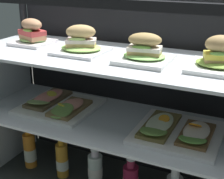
{
  "coord_description": "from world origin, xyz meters",
  "views": [
    {
      "loc": [
        0.57,
        -1.19,
        1.06
      ],
      "look_at": [
        0.0,
        0.0,
        0.56
      ],
      "focal_mm": 53.32,
      "sensor_mm": 36.0,
      "label": 1
    }
  ],
  "objects_px": {
    "plated_roll_sandwich_center": "(219,59)",
    "juice_bottle_front_left_end": "(30,150)",
    "open_sandwich_tray_center": "(177,131)",
    "plated_roll_sandwich_near_left_corner": "(144,52)",
    "juice_bottle_front_fourth": "(63,160)",
    "plated_roll_sandwich_left_of_center": "(32,34)",
    "plated_roll_sandwich_far_left": "(81,44)",
    "juice_bottle_back_center": "(95,169)",
    "open_sandwich_tray_mid_right": "(58,104)"
  },
  "relations": [
    {
      "from": "plated_roll_sandwich_center",
      "to": "open_sandwich_tray_center",
      "type": "xyz_separation_m",
      "value": [
        -0.13,
        -0.0,
        -0.31
      ]
    },
    {
      "from": "plated_roll_sandwich_center",
      "to": "juice_bottle_front_fourth",
      "type": "bearing_deg",
      "value": 179.02
    },
    {
      "from": "plated_roll_sandwich_left_of_center",
      "to": "plated_roll_sandwich_near_left_corner",
      "type": "bearing_deg",
      "value": -5.75
    },
    {
      "from": "plated_roll_sandwich_far_left",
      "to": "juice_bottle_front_left_end",
      "type": "bearing_deg",
      "value": 178.14
    },
    {
      "from": "plated_roll_sandwich_far_left",
      "to": "juice_bottle_front_fourth",
      "type": "distance_m",
      "value": 0.63
    },
    {
      "from": "juice_bottle_back_center",
      "to": "plated_roll_sandwich_near_left_corner",
      "type": "bearing_deg",
      "value": -6.73
    },
    {
      "from": "open_sandwich_tray_center",
      "to": "plated_roll_sandwich_near_left_corner",
      "type": "bearing_deg",
      "value": -174.02
    },
    {
      "from": "open_sandwich_tray_mid_right",
      "to": "juice_bottle_back_center",
      "type": "xyz_separation_m",
      "value": [
        0.2,
        -0.01,
        -0.3
      ]
    },
    {
      "from": "plated_roll_sandwich_far_left",
      "to": "juice_bottle_front_fourth",
      "type": "height_order",
      "value": "plated_roll_sandwich_far_left"
    },
    {
      "from": "plated_roll_sandwich_far_left",
      "to": "juice_bottle_back_center",
      "type": "relative_size",
      "value": 0.96
    },
    {
      "from": "plated_roll_sandwich_far_left",
      "to": "juice_bottle_front_left_end",
      "type": "distance_m",
      "value": 0.7
    },
    {
      "from": "open_sandwich_tray_mid_right",
      "to": "open_sandwich_tray_center",
      "type": "height_order",
      "value": "open_sandwich_tray_center"
    },
    {
      "from": "plated_roll_sandwich_left_of_center",
      "to": "plated_roll_sandwich_near_left_corner",
      "type": "distance_m",
      "value": 0.58
    },
    {
      "from": "open_sandwich_tray_center",
      "to": "juice_bottle_front_left_end",
      "type": "distance_m",
      "value": 0.83
    },
    {
      "from": "plated_roll_sandwich_far_left",
      "to": "plated_roll_sandwich_left_of_center",
      "type": "bearing_deg",
      "value": 171.86
    },
    {
      "from": "plated_roll_sandwich_left_of_center",
      "to": "plated_roll_sandwich_far_left",
      "type": "relative_size",
      "value": 0.83
    },
    {
      "from": "plated_roll_sandwich_far_left",
      "to": "plated_roll_sandwich_center",
      "type": "xyz_separation_m",
      "value": [
        0.56,
        0.0,
        -0.0
      ]
    },
    {
      "from": "plated_roll_sandwich_left_of_center",
      "to": "plated_roll_sandwich_near_left_corner",
      "type": "xyz_separation_m",
      "value": [
        0.58,
        -0.06,
        -0.01
      ]
    },
    {
      "from": "plated_roll_sandwich_center",
      "to": "juice_bottle_front_fourth",
      "type": "xyz_separation_m",
      "value": [
        -0.7,
        0.01,
        -0.61
      ]
    },
    {
      "from": "plated_roll_sandwich_near_left_corner",
      "to": "open_sandwich_tray_center",
      "type": "relative_size",
      "value": 0.59
    },
    {
      "from": "juice_bottle_front_left_end",
      "to": "juice_bottle_back_center",
      "type": "height_order",
      "value": "juice_bottle_front_left_end"
    },
    {
      "from": "plated_roll_sandwich_center",
      "to": "juice_bottle_front_left_end",
      "type": "height_order",
      "value": "plated_roll_sandwich_center"
    },
    {
      "from": "open_sandwich_tray_mid_right",
      "to": "open_sandwich_tray_center",
      "type": "xyz_separation_m",
      "value": [
        0.59,
        -0.02,
        -0.0
      ]
    },
    {
      "from": "juice_bottle_front_fourth",
      "to": "plated_roll_sandwich_near_left_corner",
      "type": "bearing_deg",
      "value": -4.09
    },
    {
      "from": "plated_roll_sandwich_left_of_center",
      "to": "juice_bottle_front_left_end",
      "type": "bearing_deg",
      "value": -152.06
    },
    {
      "from": "plated_roll_sandwich_left_of_center",
      "to": "plated_roll_sandwich_far_left",
      "type": "bearing_deg",
      "value": -8.14
    },
    {
      "from": "open_sandwich_tray_center",
      "to": "juice_bottle_front_left_end",
      "type": "relative_size",
      "value": 1.39
    },
    {
      "from": "plated_roll_sandwich_near_left_corner",
      "to": "juice_bottle_front_left_end",
      "type": "bearing_deg",
      "value": 177.45
    },
    {
      "from": "plated_roll_sandwich_left_of_center",
      "to": "open_sandwich_tray_center",
      "type": "distance_m",
      "value": 0.79
    },
    {
      "from": "plated_roll_sandwich_left_of_center",
      "to": "open_sandwich_tray_mid_right",
      "type": "xyz_separation_m",
      "value": [
        0.13,
        -0.02,
        -0.32
      ]
    },
    {
      "from": "open_sandwich_tray_mid_right",
      "to": "open_sandwich_tray_center",
      "type": "bearing_deg",
      "value": -2.13
    },
    {
      "from": "open_sandwich_tray_mid_right",
      "to": "juice_bottle_front_fourth",
      "type": "relative_size",
      "value": 1.44
    },
    {
      "from": "juice_bottle_front_left_end",
      "to": "plated_roll_sandwich_left_of_center",
      "type": "bearing_deg",
      "value": 27.94
    },
    {
      "from": "plated_roll_sandwich_near_left_corner",
      "to": "juice_bottle_front_fourth",
      "type": "bearing_deg",
      "value": 175.91
    },
    {
      "from": "open_sandwich_tray_mid_right",
      "to": "juice_bottle_front_left_end",
      "type": "xyz_separation_m",
      "value": [
        -0.19,
        -0.01,
        -0.3
      ]
    },
    {
      "from": "juice_bottle_front_fourth",
      "to": "juice_bottle_back_center",
      "type": "bearing_deg",
      "value": -0.75
    },
    {
      "from": "open_sandwich_tray_center",
      "to": "juice_bottle_front_fourth",
      "type": "distance_m",
      "value": 0.65
    },
    {
      "from": "plated_roll_sandwich_near_left_corner",
      "to": "open_sandwich_tray_mid_right",
      "type": "height_order",
      "value": "plated_roll_sandwich_near_left_corner"
    },
    {
      "from": "juice_bottle_back_center",
      "to": "juice_bottle_front_fourth",
      "type": "bearing_deg",
      "value": 179.25
    },
    {
      "from": "plated_roll_sandwich_near_left_corner",
      "to": "juice_bottle_back_center",
      "type": "height_order",
      "value": "plated_roll_sandwich_near_left_corner"
    },
    {
      "from": "plated_roll_sandwich_far_left",
      "to": "juice_bottle_front_fourth",
      "type": "xyz_separation_m",
      "value": [
        -0.14,
        0.01,
        -0.61
      ]
    },
    {
      "from": "juice_bottle_back_center",
      "to": "plated_roll_sandwich_far_left",
      "type": "bearing_deg",
      "value": -167.44
    },
    {
      "from": "juice_bottle_front_left_end",
      "to": "open_sandwich_tray_center",
      "type": "bearing_deg",
      "value": -0.97
    },
    {
      "from": "plated_roll_sandwich_far_left",
      "to": "juice_bottle_back_center",
      "type": "bearing_deg",
      "value": 12.56
    },
    {
      "from": "plated_roll_sandwich_left_of_center",
      "to": "plated_roll_sandwich_center",
      "type": "bearing_deg",
      "value": -2.65
    },
    {
      "from": "juice_bottle_front_left_end",
      "to": "juice_bottle_front_fourth",
      "type": "bearing_deg",
      "value": 0.71
    },
    {
      "from": "plated_roll_sandwich_left_of_center",
      "to": "plated_roll_sandwich_near_left_corner",
      "type": "relative_size",
      "value": 0.85
    },
    {
      "from": "juice_bottle_front_fourth",
      "to": "juice_bottle_back_center",
      "type": "relative_size",
      "value": 1.11
    },
    {
      "from": "open_sandwich_tray_center",
      "to": "plated_roll_sandwich_center",
      "type": "bearing_deg",
      "value": 1.61
    },
    {
      "from": "plated_roll_sandwich_left_of_center",
      "to": "plated_roll_sandwich_center",
      "type": "distance_m",
      "value": 0.85
    }
  ]
}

